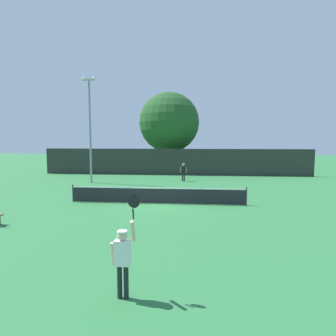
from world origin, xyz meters
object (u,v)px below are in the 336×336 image
Objects in this scene: parked_car_near at (158,162)px; parked_car_far at (261,164)px; light_pole at (90,124)px; large_tree at (169,123)px; parked_car_mid at (197,163)px; player_receiving at (183,171)px; player_serving at (123,254)px; tennis_ball at (183,192)px.

parked_car_near and parked_car_far have the same top height.
light_pole reaches higher than parked_car_near.
light_pole is at bearing -120.01° from large_tree.
player_receiving is at bearing -92.78° from parked_car_mid.
light_pole is 22.07m from parked_car_far.
parked_car_mid is at bearing 54.61° from light_pole.
player_serving is 29.39m from large_tree.
parked_car_mid is at bearing -96.06° from player_receiving.
player_receiving is at bearing -73.93° from parked_car_near.
parked_car_far is (8.07, -0.32, 0.00)m from parked_car_mid.
light_pole is at bearing 153.26° from tennis_ball.
large_tree reaches higher than player_receiving.
large_tree is (-2.13, 8.69, 4.88)m from player_receiving.
parked_car_far reaches higher than tennis_ball.
large_tree reaches higher than tennis_ball.
parked_car_far is at bearing 1.01° from parked_car_mid.
light_pole is 2.15× the size of parked_car_far.
large_tree reaches higher than light_pole.
parked_car_near is (-3.45, 32.72, -0.33)m from player_serving.
parked_car_far is at bearing 12.07° from large_tree.
player_serving is at bearing -85.67° from parked_car_near.
player_serving is 20.47m from light_pole.
player_receiving is 13.08m from parked_car_near.
light_pole is (-7.58, 18.57, 4.08)m from player_serving.
parked_car_mid is (1.22, 11.45, -0.22)m from player_receiving.
parked_car_near is 5.30m from parked_car_mid.
large_tree is at bearing 93.13° from player_serving.
parked_car_near is at bearing 172.35° from parked_car_mid.
large_tree is at bearing 99.21° from tennis_ball.
parked_car_mid reaches higher than player_receiving.
tennis_ball is 0.02× the size of parked_car_near.
parked_car_near is 0.99× the size of parked_car_far.
tennis_ball is 19.31m from parked_car_far.
tennis_ball is 10.69m from light_pole.
tennis_ball is at bearing -121.30° from parked_car_far.
parked_car_far is (17.41, 12.83, -4.42)m from light_pole.
tennis_ball is 17.40m from parked_car_mid.
parked_car_mid reaches higher than tennis_ball.
player_serving reaches higher than player_receiving.
player_serving is 31.77m from parked_car_mid.
parked_car_mid is (0.97, 17.36, 0.74)m from tennis_ball.
light_pole reaches higher than tennis_ball.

